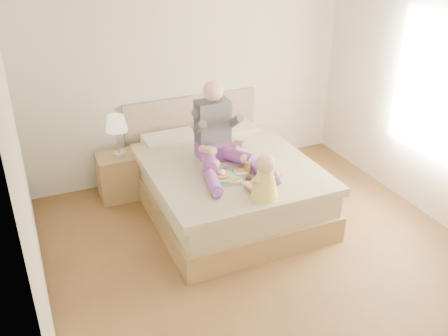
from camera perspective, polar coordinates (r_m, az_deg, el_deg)
name	(u,v)px	position (r m, az deg, el deg)	size (l,w,h in m)	color
room	(283,111)	(4.21, 6.79, 6.53)	(4.02, 4.22, 2.71)	brown
bed	(223,181)	(5.55, -0.09, -1.52)	(1.70, 2.18, 1.00)	olive
nightstand	(118,176)	(5.89, -12.05, -0.94)	(0.44, 0.39, 0.53)	olive
lamp	(117,126)	(5.60, -12.19, 4.76)	(0.24, 0.24, 0.49)	#B5B8BD
adult	(219,140)	(5.21, -0.53, 3.25)	(0.75, 1.05, 0.88)	#7C3B95
tray	(231,174)	(5.00, 0.79, -0.73)	(0.52, 0.45, 0.13)	#B5B8BD
baby	(264,180)	(4.60, 4.62, -1.36)	(0.29, 0.40, 0.44)	#F1D54C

